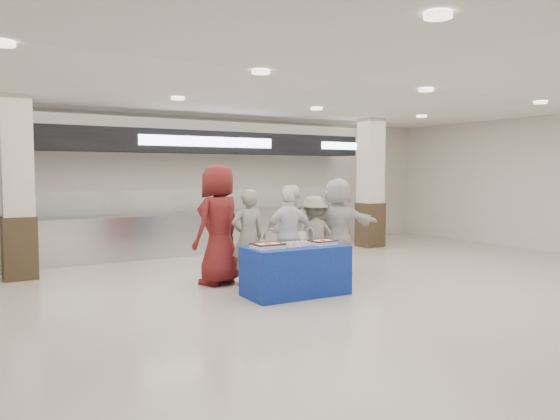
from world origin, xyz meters
TOP-DOWN VIEW (x-y plane):
  - ground at (0.00, 0.00)m, footprint 14.00×14.00m
  - serving_line at (0.00, 5.40)m, footprint 8.70×0.85m
  - column_left at (-4.00, 4.20)m, footprint 0.55×0.55m
  - column_right at (4.00, 4.20)m, footprint 0.55×0.55m
  - display_table at (-0.55, 0.62)m, footprint 1.58×0.84m
  - sheet_cake_left at (-1.04, 0.63)m, footprint 0.44×0.34m
  - sheet_cake_right at (-0.09, 0.56)m, footprint 0.41×0.33m
  - cupcake_tray at (-0.57, 0.59)m, footprint 0.43×0.32m
  - civilian_maroon at (-1.21, 1.97)m, footprint 1.15×0.99m
  - soldier_a at (-0.84, 1.63)m, footprint 0.59×0.39m
  - chef_tall at (0.06, 1.80)m, footprint 0.91×0.78m
  - chef_short at (-0.06, 1.59)m, footprint 0.99×0.58m
  - soldier_b at (0.61, 1.79)m, footprint 0.97×0.60m
  - civilian_white at (1.08, 1.73)m, footprint 1.72×1.07m

SIDE VIEW (x-z plane):
  - ground at x=0.00m, z-range 0.00..0.00m
  - display_table at x=-0.55m, z-range 0.00..0.75m
  - soldier_b at x=0.61m, z-range 0.00..1.44m
  - cupcake_tray at x=-0.57m, z-range 0.75..0.82m
  - sheet_cake_right at x=-0.09m, z-range 0.75..0.83m
  - chef_short at x=-0.06m, z-range 0.00..1.59m
  - soldier_a at x=-0.84m, z-range 0.00..1.59m
  - sheet_cake_left at x=-1.04m, z-range 0.75..0.84m
  - chef_tall at x=0.06m, z-range 0.00..1.64m
  - civilian_white at x=1.08m, z-range 0.00..1.77m
  - civilian_maroon at x=-1.21m, z-range 0.00..2.00m
  - serving_line at x=0.00m, z-range -0.24..2.56m
  - column_left at x=-4.00m, z-range -0.07..3.13m
  - column_right at x=4.00m, z-range -0.07..3.13m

